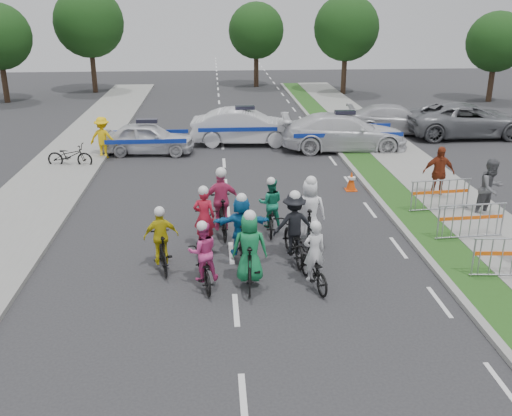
{
  "coord_description": "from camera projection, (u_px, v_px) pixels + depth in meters",
  "views": [
    {
      "loc": [
        -0.38,
        -11.01,
        6.43
      ],
      "look_at": [
        0.7,
        3.48,
        1.1
      ],
      "focal_mm": 40.0,
      "sensor_mm": 36.0,
      "label": 1
    }
  ],
  "objects": [
    {
      "name": "ground",
      "position": [
        236.0,
        310.0,
        12.54
      ],
      "size": [
        90.0,
        90.0,
        0.0
      ],
      "primitive_type": "plane",
      "color": "#28282B",
      "rests_on": "ground"
    },
    {
      "name": "curb_right",
      "position": [
        394.0,
        219.0,
        17.56
      ],
      "size": [
        0.2,
        60.0,
        0.12
      ],
      "primitive_type": "cube",
      "color": "gray",
      "rests_on": "ground"
    },
    {
      "name": "grass_strip",
      "position": [
        417.0,
        219.0,
        17.61
      ],
      "size": [
        1.2,
        60.0,
        0.11
      ],
      "primitive_type": "cube",
      "color": "#244717",
      "rests_on": "ground"
    },
    {
      "name": "sidewalk_right",
      "position": [
        473.0,
        217.0,
        17.73
      ],
      "size": [
        2.4,
        60.0,
        0.13
      ],
      "primitive_type": "cube",
      "color": "gray",
      "rests_on": "ground"
    },
    {
      "name": "sidewalk_left",
      "position": [
        8.0,
        230.0,
        16.75
      ],
      "size": [
        3.0,
        60.0,
        0.13
      ],
      "primitive_type": "cube",
      "color": "gray",
      "rests_on": "ground"
    },
    {
      "name": "rider_0",
      "position": [
        313.0,
        264.0,
        13.41
      ],
      "size": [
        0.91,
        1.75,
        1.7
      ],
      "rotation": [
        0.0,
        0.0,
        3.35
      ],
      "color": "black",
      "rests_on": "ground"
    },
    {
      "name": "rider_1",
      "position": [
        250.0,
        257.0,
        13.35
      ],
      "size": [
        0.85,
        1.89,
        1.95
      ],
      "rotation": [
        0.0,
        0.0,
        3.08
      ],
      "color": "black",
      "rests_on": "ground"
    },
    {
      "name": "rider_2",
      "position": [
        203.0,
        261.0,
        13.4
      ],
      "size": [
        0.85,
        1.73,
        1.69
      ],
      "rotation": [
        0.0,
        0.0,
        3.31
      ],
      "color": "black",
      "rests_on": "ground"
    },
    {
      "name": "rider_3",
      "position": [
        162.0,
        245.0,
        14.21
      ],
      "size": [
        0.92,
        1.69,
        1.72
      ],
      "rotation": [
        0.0,
        0.0,
        3.34
      ],
      "color": "black",
      "rests_on": "ground"
    },
    {
      "name": "rider_4",
      "position": [
        294.0,
        233.0,
        14.73
      ],
      "size": [
        1.13,
        1.96,
        1.93
      ],
      "rotation": [
        0.0,
        0.0,
        3.26
      ],
      "color": "black",
      "rests_on": "ground"
    },
    {
      "name": "rider_5",
      "position": [
        242.0,
        232.0,
        14.74
      ],
      "size": [
        1.48,
        1.77,
        1.85
      ],
      "rotation": [
        0.0,
        0.0,
        3.15
      ],
      "color": "black",
      "rests_on": "ground"
    },
    {
      "name": "rider_6",
      "position": [
        205.0,
        229.0,
        15.36
      ],
      "size": [
        0.83,
        1.88,
        1.86
      ],
      "rotation": [
        0.0,
        0.0,
        3.03
      ],
      "color": "black",
      "rests_on": "ground"
    },
    {
      "name": "rider_7",
      "position": [
        309.0,
        219.0,
        15.58
      ],
      "size": [
        0.93,
        2.0,
        2.03
      ],
      "rotation": [
        0.0,
        0.0,
        2.99
      ],
      "color": "black",
      "rests_on": "ground"
    },
    {
      "name": "rider_8",
      "position": [
        271.0,
        211.0,
        16.53
      ],
      "size": [
        0.75,
        1.71,
        1.71
      ],
      "rotation": [
        0.0,
        0.0,
        3.06
      ],
      "color": "black",
      "rests_on": "ground"
    },
    {
      "name": "rider_9",
      "position": [
        222.0,
        209.0,
        16.31
      ],
      "size": [
        1.07,
        2.0,
        2.05
      ],
      "rotation": [
        0.0,
        0.0,
        3.24
      ],
      "color": "black",
      "rests_on": "ground"
    },
    {
      "name": "police_car_0",
      "position": [
        148.0,
        138.0,
        25.05
      ],
      "size": [
        4.17,
        1.97,
        1.38
      ],
      "primitive_type": "imported",
      "rotation": [
        0.0,
        0.0,
        1.48
      ],
      "color": "silver",
      "rests_on": "ground"
    },
    {
      "name": "police_car_1",
      "position": [
        245.0,
        127.0,
        26.63
      ],
      "size": [
        5.1,
        2.09,
        1.64
      ],
      "primitive_type": "imported",
      "rotation": [
        0.0,
        0.0,
        1.5
      ],
      "color": "silver",
      "rests_on": "ground"
    },
    {
      "name": "police_car_2",
      "position": [
        344.0,
        132.0,
        25.59
      ],
      "size": [
        5.76,
        2.62,
        1.64
      ],
      "primitive_type": "imported",
      "rotation": [
        0.0,
        0.0,
        1.51
      ],
      "color": "silver",
      "rests_on": "ground"
    },
    {
      "name": "civilian_sedan",
      "position": [
        396.0,
        119.0,
        28.84
      ],
      "size": [
        5.15,
        2.64,
        1.43
      ],
      "primitive_type": "imported",
      "rotation": [
        0.0,
        0.0,
        1.44
      ],
      "color": "#B7B7BC",
      "rests_on": "ground"
    },
    {
      "name": "civilian_suv",
      "position": [
        467.0,
        120.0,
        28.09
      ],
      "size": [
        5.99,
        2.78,
        1.66
      ],
      "primitive_type": "imported",
      "rotation": [
        0.0,
        0.0,
        1.57
      ],
      "color": "slate",
      "rests_on": "ground"
    },
    {
      "name": "spectator_1",
      "position": [
        491.0,
        188.0,
        17.6
      ],
      "size": [
        1.12,
        1.01,
        1.87
      ],
      "primitive_type": "imported",
      "rotation": [
        0.0,
        0.0,
        0.41
      ],
      "color": "#535458",
      "rests_on": "ground"
    },
    {
      "name": "spectator_2",
      "position": [
        439.0,
        173.0,
        19.27
      ],
      "size": [
        1.11,
        0.55,
        1.83
      ],
      "primitive_type": "imported",
      "rotation": [
        0.0,
        0.0,
        -0.1
      ],
      "color": "maroon",
      "rests_on": "ground"
    },
    {
      "name": "marshal_hiviz",
      "position": [
        103.0,
        138.0,
        24.25
      ],
      "size": [
        1.25,
        0.86,
        1.78
      ],
      "primitive_type": "imported",
      "rotation": [
        0.0,
        0.0,
        2.96
      ],
      "color": "yellow",
      "rests_on": "ground"
    },
    {
      "name": "barrier_1",
      "position": [
        470.0,
        223.0,
        15.9
      ],
      "size": [
        2.03,
        0.62,
        1.12
      ],
      "primitive_type": null,
      "rotation": [
        0.0,
        0.0,
        0.06
      ],
      "color": "#A5A8AD",
      "rests_on": "ground"
    },
    {
      "name": "barrier_2",
      "position": [
        440.0,
        197.0,
        18.02
      ],
      "size": [
        2.04,
        0.69,
        1.12
      ],
      "primitive_type": null,
      "rotation": [
        0.0,
        0.0,
        0.1
      ],
      "color": "#A5A8AD",
      "rests_on": "ground"
    },
    {
      "name": "cone_0",
      "position": [
        351.0,
        181.0,
        20.3
      ],
      "size": [
        0.4,
        0.4,
        0.7
      ],
      "color": "#F24C0C",
      "rests_on": "ground"
    },
    {
      "name": "cone_1",
      "position": [
        357.0,
        146.0,
        25.22
      ],
      "size": [
        0.4,
        0.4,
        0.7
      ],
      "color": "#F24C0C",
      "rests_on": "ground"
    },
    {
      "name": "parked_bike",
      "position": [
        70.0,
        156.0,
        23.04
      ],
      "size": [
        1.9,
        0.87,
        0.97
      ],
      "primitive_type": "imported",
      "rotation": [
        0.0,
        0.0,
        1.44
      ],
      "color": "black",
      "rests_on": "ground"
    },
    {
      "name": "tree_1",
      "position": [
        346.0,
        28.0,
        39.7
      ],
      "size": [
        4.55,
        4.55,
        6.82
      ],
      "color": "#382619",
      "rests_on": "ground"
    },
    {
      "name": "tree_2",
      "position": [
        497.0,
        42.0,
        36.82
      ],
      "size": [
        3.85,
        3.85,
        5.77
      ],
      "color": "#382619",
      "rests_on": "ground"
    },
    {
      "name": "tree_3",
      "position": [
        89.0,
        22.0,
        40.19
      ],
      "size": [
        4.9,
        4.9,
        7.35
      ],
      "color": "#382619",
      "rests_on": "ground"
    },
    {
      "name": "tree_4",
      "position": [
        256.0,
        31.0,
        43.14
      ],
      "size": [
        4.2,
        4.2,
        6.3
      ],
      "color": "#382619",
      "rests_on": "ground"
    }
  ]
}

